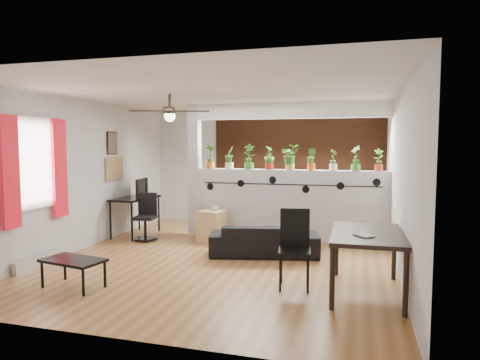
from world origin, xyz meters
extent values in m
cube|color=brown|center=(0.00, 0.00, -0.05)|extent=(6.30, 7.10, 0.10)
cube|color=#B7B7BA|center=(0.00, 3.02, 1.30)|extent=(6.30, 0.04, 2.90)
cube|color=#B7B7BA|center=(0.00, -3.02, 1.30)|extent=(6.30, 0.04, 2.90)
cube|color=#B7B7BA|center=(-2.62, 0.00, 1.30)|extent=(0.04, 7.10, 2.90)
cube|color=#B7B7BA|center=(2.62, 0.00, 1.30)|extent=(0.04, 7.10, 2.90)
cube|color=white|center=(0.00, 0.00, 2.65)|extent=(6.30, 7.10, 0.10)
cube|color=#BCBCC1|center=(0.80, 1.50, 0.68)|extent=(3.60, 0.18, 1.35)
cube|color=white|center=(0.80, 1.50, 2.45)|extent=(3.60, 0.18, 0.30)
cube|color=#BCBCC1|center=(-1.11, 1.50, 1.30)|extent=(0.22, 0.20, 2.60)
cube|color=#A75530|center=(0.80, 2.97, 1.30)|extent=(3.90, 0.05, 2.60)
cube|color=black|center=(0.80, 1.40, 1.08)|extent=(3.31, 0.01, 0.02)
cylinder|color=black|center=(-0.75, 1.40, 1.00)|extent=(0.14, 0.01, 0.14)
cylinder|color=black|center=(-0.13, 1.40, 1.08)|extent=(0.14, 0.01, 0.14)
cylinder|color=black|center=(0.49, 1.40, 1.16)|extent=(0.14, 0.01, 0.14)
cylinder|color=black|center=(1.11, 1.40, 1.00)|extent=(0.14, 0.01, 0.14)
cylinder|color=black|center=(1.73, 1.40, 1.08)|extent=(0.14, 0.01, 0.14)
cylinder|color=black|center=(2.35, 1.40, 1.16)|extent=(0.14, 0.01, 0.14)
cube|color=white|center=(-2.58, -1.20, 1.55)|extent=(0.02, 0.95, 1.25)
cube|color=white|center=(-2.57, -1.20, 1.55)|extent=(0.04, 1.05, 1.35)
cube|color=red|center=(-2.53, -1.70, 1.45)|extent=(0.06, 0.30, 1.55)
cube|color=red|center=(-2.53, -0.70, 1.45)|extent=(0.06, 0.30, 1.55)
cube|color=beige|center=(-2.54, -1.20, 0.09)|extent=(0.08, 1.00, 0.18)
cube|color=olive|center=(-2.58, 0.95, 1.35)|extent=(0.03, 0.60, 0.45)
cube|color=#8C7259|center=(-2.58, 0.90, 1.85)|extent=(0.03, 0.30, 0.40)
cube|color=black|center=(-2.58, 0.90, 1.85)|extent=(0.02, 0.34, 0.44)
cylinder|color=black|center=(-0.80, -0.30, 2.50)|extent=(0.04, 0.04, 0.20)
cylinder|color=black|center=(-0.80, -0.30, 2.35)|extent=(0.18, 0.18, 0.10)
sphere|color=white|center=(-0.80, -0.30, 2.26)|extent=(0.17, 0.17, 0.17)
cube|color=black|center=(-0.48, -0.18, 2.34)|extent=(0.55, 0.29, 0.01)
cube|color=black|center=(-0.92, 0.02, 2.34)|extent=(0.29, 0.55, 0.01)
cube|color=black|center=(-1.12, -0.42, 2.34)|extent=(0.55, 0.29, 0.01)
cube|color=black|center=(-0.68, -0.62, 2.34)|extent=(0.29, 0.55, 0.01)
cylinder|color=orange|center=(-0.78, 1.50, 1.41)|extent=(0.17, 0.17, 0.12)
imported|color=#1E5117|center=(-0.78, 1.50, 1.63)|extent=(0.27, 0.23, 0.37)
cylinder|color=white|center=(-0.39, 1.50, 1.41)|extent=(0.16, 0.16, 0.12)
imported|color=#1E5117|center=(-0.39, 1.50, 1.62)|extent=(0.23, 0.26, 0.34)
cylinder|color=#438A32|center=(0.01, 1.50, 1.41)|extent=(0.18, 0.18, 0.12)
imported|color=#1E5117|center=(0.01, 1.50, 1.64)|extent=(0.32, 0.29, 0.39)
cylinder|color=red|center=(0.41, 1.50, 1.41)|extent=(0.16, 0.16, 0.12)
imported|color=#1E5117|center=(0.41, 1.50, 1.62)|extent=(0.21, 0.25, 0.34)
cylinder|color=gold|center=(0.80, 1.50, 1.41)|extent=(0.17, 0.17, 0.12)
imported|color=#1E5117|center=(0.80, 1.50, 1.63)|extent=(0.29, 0.26, 0.37)
cylinder|color=#DB5D19|center=(1.20, 1.50, 1.41)|extent=(0.14, 0.14, 0.12)
imported|color=#1E5117|center=(1.20, 1.50, 1.60)|extent=(0.25, 0.23, 0.31)
cylinder|color=white|center=(1.59, 1.50, 1.41)|extent=(0.14, 0.14, 0.12)
imported|color=#1E5117|center=(1.59, 1.50, 1.60)|extent=(0.25, 0.26, 0.30)
cylinder|color=#408E33|center=(1.99, 1.50, 1.41)|extent=(0.17, 0.17, 0.12)
imported|color=#1E5117|center=(1.98, 1.50, 1.63)|extent=(0.29, 0.30, 0.36)
cylinder|color=#B5331D|center=(2.38, 1.50, 1.41)|extent=(0.14, 0.14, 0.12)
imported|color=#1E5117|center=(2.38, 1.50, 1.60)|extent=(0.23, 0.19, 0.31)
imported|color=black|center=(0.56, 0.36, 0.25)|extent=(1.79, 1.01, 0.49)
cube|color=tan|center=(-0.60, 1.11, 0.29)|extent=(0.57, 0.53, 0.58)
imported|color=gray|center=(-0.55, 1.11, 0.63)|extent=(0.17, 0.17, 0.10)
cube|color=black|center=(-2.25, 1.16, 0.75)|extent=(0.63, 1.10, 0.04)
cylinder|color=black|center=(-2.52, 0.68, 0.37)|extent=(0.04, 0.04, 0.73)
cylinder|color=black|center=(-2.04, 0.65, 0.37)|extent=(0.04, 0.04, 0.73)
cylinder|color=black|center=(-2.46, 1.67, 0.37)|extent=(0.04, 0.04, 0.73)
cylinder|color=black|center=(-1.98, 1.64, 0.37)|extent=(0.04, 0.04, 0.73)
imported|color=black|center=(-2.25, 1.31, 0.87)|extent=(0.36, 0.11, 0.20)
cylinder|color=black|center=(-1.83, 0.77, 0.04)|extent=(0.46, 0.46, 0.04)
cylinder|color=black|center=(-1.83, 0.77, 0.23)|extent=(0.05, 0.05, 0.39)
cube|color=black|center=(-1.83, 0.77, 0.44)|extent=(0.42, 0.42, 0.06)
cube|color=black|center=(-1.85, 0.94, 0.69)|extent=(0.36, 0.10, 0.42)
cube|color=black|center=(2.16, -1.07, 0.73)|extent=(0.86, 1.40, 0.05)
cylinder|color=black|center=(1.79, -1.73, 0.35)|extent=(0.06, 0.06, 0.71)
cylinder|color=black|center=(2.55, -1.72, 0.35)|extent=(0.06, 0.06, 0.71)
cylinder|color=black|center=(1.77, -0.43, 0.35)|extent=(0.06, 0.06, 0.71)
cylinder|color=black|center=(2.53, -0.42, 0.35)|extent=(0.06, 0.06, 0.71)
imported|color=gray|center=(2.06, -1.37, 0.77)|extent=(0.26, 0.27, 0.02)
cube|color=black|center=(1.28, -1.13, 0.48)|extent=(0.45, 0.45, 0.03)
cube|color=black|center=(1.26, -0.95, 0.74)|extent=(0.38, 0.08, 0.51)
cube|color=black|center=(1.13, -1.32, 0.24)|extent=(0.03, 0.03, 0.48)
cube|color=black|center=(1.47, -1.27, 0.24)|extent=(0.03, 0.03, 0.48)
cube|color=black|center=(1.09, -0.98, 0.49)|extent=(0.03, 0.03, 0.98)
cube|color=black|center=(1.43, -0.94, 0.49)|extent=(0.03, 0.03, 0.98)
cube|color=black|center=(-1.44, -1.87, 0.35)|extent=(0.86, 0.58, 0.04)
cylinder|color=black|center=(-1.83, -1.98, 0.17)|extent=(0.04, 0.04, 0.33)
cylinder|color=black|center=(-1.13, -2.11, 0.17)|extent=(0.04, 0.04, 0.33)
cylinder|color=black|center=(-1.76, -1.63, 0.17)|extent=(0.04, 0.04, 0.33)
cylinder|color=black|center=(-1.06, -1.76, 0.17)|extent=(0.04, 0.04, 0.33)
camera|label=1|loc=(2.04, -6.44, 1.83)|focal=32.00mm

